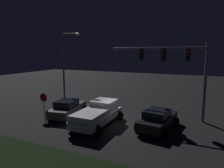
{
  "coord_description": "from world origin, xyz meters",
  "views": [
    {
      "loc": [
        6.47,
        -14.81,
        5.76
      ],
      "look_at": [
        -0.97,
        1.38,
        2.97
      ],
      "focal_mm": 32.85,
      "sensor_mm": 36.0,
      "label": 1
    }
  ],
  "objects": [
    {
      "name": "street_lamp_left",
      "position": [
        -8.15,
        4.54,
        5.01
      ],
      "size": [
        2.56,
        0.44,
        7.94
      ],
      "color": "slate",
      "rests_on": "ground_plane"
    },
    {
      "name": "car_sedan_far",
      "position": [
        -4.7,
        -0.15,
        0.74
      ],
      "size": [
        2.97,
        4.65,
        1.51
      ],
      "rotation": [
        0.0,
        0.0,
        1.75
      ],
      "color": "#514C47",
      "rests_on": "ground_plane"
    },
    {
      "name": "ground_plane",
      "position": [
        0.0,
        0.0,
        0.0
      ],
      "size": [
        80.0,
        80.0,
        0.0
      ],
      "primitive_type": "plane",
      "color": "black"
    },
    {
      "name": "pickup_truck",
      "position": [
        -1.07,
        -0.98,
        1.0
      ],
      "size": [
        2.9,
        5.42,
        1.8
      ],
      "rotation": [
        0.0,
        0.0,
        1.58
      ],
      "color": "silver",
      "rests_on": "ground_plane"
    },
    {
      "name": "stop_sign",
      "position": [
        -6.24,
        -1.47,
        1.56
      ],
      "size": [
        0.76,
        0.08,
        2.23
      ],
      "color": "slate",
      "rests_on": "ground_plane"
    },
    {
      "name": "traffic_signal_gantry",
      "position": [
        4.04,
        3.23,
        4.9
      ],
      "size": [
        8.32,
        0.56,
        6.5
      ],
      "color": "slate",
      "rests_on": "ground_plane"
    },
    {
      "name": "car_sedan",
      "position": [
        3.4,
        0.12,
        0.74
      ],
      "size": [
        2.85,
        4.6,
        1.51
      ],
      "rotation": [
        0.0,
        0.0,
        1.44
      ],
      "color": "black",
      "rests_on": "ground_plane"
    }
  ]
}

